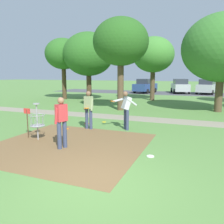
{
  "coord_description": "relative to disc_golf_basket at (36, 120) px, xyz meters",
  "views": [
    {
      "loc": [
        2.2,
        -4.28,
        2.44
      ],
      "look_at": [
        -1.03,
        3.81,
        1.0
      ],
      "focal_mm": 36.73,
      "sensor_mm": 36.0,
      "label": 1
    }
  ],
  "objects": [
    {
      "name": "frisbee_mid_grass",
      "position": [
        4.38,
        -0.21,
        -0.74
      ],
      "size": [
        0.23,
        0.23,
        0.02
      ],
      "primitive_type": "cylinder",
      "color": "white",
      "rests_on": "ground"
    },
    {
      "name": "player_waiting_left",
      "position": [
        2.62,
        2.74,
        0.23
      ],
      "size": [
        1.1,
        0.64,
        1.71
      ],
      "color": "#384260",
      "rests_on": "ground"
    },
    {
      "name": "frisbee_far_left",
      "position": [
        1.07,
        3.86,
        -0.74
      ],
      "size": [
        0.21,
        0.21,
        0.02
      ],
      "primitive_type": "cylinder",
      "color": "gold",
      "rests_on": "ground"
    },
    {
      "name": "parked_car_leftmost",
      "position": [
        -1.46,
        23.21,
        0.17
      ],
      "size": [
        2.53,
        4.46,
        1.84
      ],
      "color": "#2D4784",
      "rests_on": "ground"
    },
    {
      "name": "player_foreground_watching",
      "position": [
        1.02,
        2.26,
        0.21
      ],
      "size": [
        0.48,
        0.42,
        1.71
      ],
      "color": "#384260",
      "rests_on": "ground"
    },
    {
      "name": "tree_near_right",
      "position": [
        -4.23,
        12.46,
        3.47
      ],
      "size": [
        4.63,
        4.63,
        6.22
      ],
      "color": "#4C3823",
      "rests_on": "ground"
    },
    {
      "name": "tree_far_center",
      "position": [
        6.69,
        9.68,
        3.31
      ],
      "size": [
        5.05,
        5.05,
        6.22
      ],
      "color": "brown",
      "rests_on": "ground"
    },
    {
      "name": "parking_lot_strip",
      "position": [
        3.54,
        23.67,
        -0.75
      ],
      "size": [
        36.0,
        6.0,
        0.01
      ],
      "primitive_type": "cube",
      "color": "#4C4C51",
      "rests_on": "ground"
    },
    {
      "name": "gravel_path",
      "position": [
        3.54,
        5.42,
        -0.75
      ],
      "size": [
        40.0,
        1.44,
        0.0
      ],
      "primitive_type": "cube",
      "color": "gray",
      "rests_on": "ground"
    },
    {
      "name": "tree_mid_left",
      "position": [
        1.25,
        14.81,
        3.44
      ],
      "size": [
        3.82,
        3.82,
        5.85
      ],
      "color": "brown",
      "rests_on": "ground"
    },
    {
      "name": "frisbee_scattered_a",
      "position": [
        0.1,
        1.87,
        -0.74
      ],
      "size": [
        0.22,
        0.22,
        0.02
      ],
      "primitive_type": "cylinder",
      "color": "orange",
      "rests_on": "ground"
    },
    {
      "name": "player_throwing",
      "position": [
        1.47,
        -0.51,
        0.21
      ],
      "size": [
        0.44,
        0.5,
        1.71
      ],
      "color": "#384260",
      "rests_on": "ground"
    },
    {
      "name": "dirt_tee_pad",
      "position": [
        1.48,
        -0.13,
        -0.75
      ],
      "size": [
        5.16,
        5.01,
        0.01
      ],
      "primitive_type": "cube",
      "color": "brown",
      "rests_on": "ground"
    },
    {
      "name": "ground_plane",
      "position": [
        3.54,
        -2.44,
        -0.75
      ],
      "size": [
        160.0,
        160.0,
        0.0
      ],
      "primitive_type": "plane",
      "color": "#5B8942"
    },
    {
      "name": "tree_far_right",
      "position": [
        -7.04,
        12.6,
        3.59
      ],
      "size": [
        3.48,
        3.48,
        5.86
      ],
      "color": "#4C3823",
      "rests_on": "ground"
    },
    {
      "name": "tree_far_left",
      "position": [
        0.48,
        8.02,
        3.76
      ],
      "size": [
        3.69,
        3.69,
        6.12
      ],
      "color": "brown",
      "rests_on": "ground"
    },
    {
      "name": "parked_car_center_right",
      "position": [
        6.12,
        24.33,
        0.17
      ],
      "size": [
        2.56,
        4.46,
        1.84
      ],
      "color": "#B2B7BC",
      "rests_on": "ground"
    },
    {
      "name": "disc_golf_basket",
      "position": [
        0.0,
        0.0,
        0.0
      ],
      "size": [
        0.98,
        0.58,
        1.39
      ],
      "color": "#9E9EA3",
      "rests_on": "ground"
    },
    {
      "name": "frisbee_by_tee",
      "position": [
        0.41,
        3.2,
        -0.74
      ],
      "size": [
        0.23,
        0.23,
        0.02
      ],
      "primitive_type": "cylinder",
      "color": "red",
      "rests_on": "ground"
    },
    {
      "name": "parked_car_center_left",
      "position": [
        2.88,
        24.46,
        0.17
      ],
      "size": [
        2.83,
        4.52,
        1.84
      ],
      "color": "#B2B7BC",
      "rests_on": "ground"
    }
  ]
}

